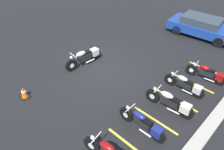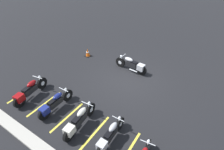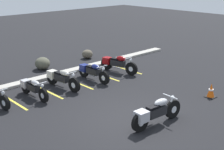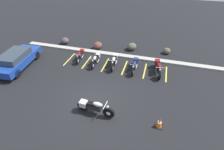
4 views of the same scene
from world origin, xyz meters
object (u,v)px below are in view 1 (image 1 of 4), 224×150
at_px(parked_bike_0, 208,73).
at_px(traffic_cone, 24,92).
at_px(motorcycle_silver_featured, 85,57).
at_px(parked_bike_1, 186,85).
at_px(parked_bike_3, 144,124).
at_px(parked_bike_2, 172,103).
at_px(car_blue, 202,26).

relative_size(parked_bike_0, traffic_cone, 3.29).
relative_size(motorcycle_silver_featured, parked_bike_1, 1.14).
xyz_separation_m(motorcycle_silver_featured, traffic_cone, (3.67, 0.02, -0.20)).
distance_m(parked_bike_3, traffic_cone, 5.52).
xyz_separation_m(parked_bike_3, traffic_cone, (2.18, -5.07, -0.16)).
distance_m(parked_bike_2, traffic_cone, 6.50).
xyz_separation_m(parked_bike_1, car_blue, (-5.83, -2.10, 0.26)).
bearing_deg(parked_bike_2, traffic_cone, 31.30).
relative_size(parked_bike_3, car_blue, 0.48).
bearing_deg(car_blue, parked_bike_2, -78.28).
xyz_separation_m(motorcycle_silver_featured, parked_bike_2, (-0.19, 5.24, -0.02)).
relative_size(parked_bike_0, parked_bike_3, 0.93).
bearing_deg(parked_bike_3, parked_bike_1, -90.92).
bearing_deg(parked_bike_0, motorcycle_silver_featured, 23.22).
xyz_separation_m(motorcycle_silver_featured, parked_bike_1, (-1.70, 5.09, -0.06)).
xyz_separation_m(parked_bike_0, traffic_cone, (6.90, -5.41, -0.13)).
distance_m(parked_bike_2, car_blue, 7.68).
bearing_deg(parked_bike_2, motorcycle_silver_featured, -3.10).
distance_m(parked_bike_0, parked_bike_1, 1.57).
height_order(parked_bike_2, traffic_cone, parked_bike_2).
distance_m(parked_bike_0, traffic_cone, 8.77).
relative_size(parked_bike_2, parked_bike_3, 1.03).
bearing_deg(car_blue, parked_bike_1, -75.51).
bearing_deg(parked_bike_1, parked_bike_2, 94.22).
xyz_separation_m(parked_bike_1, parked_bike_3, (3.19, -0.01, 0.03)).
distance_m(parked_bike_1, parked_bike_2, 1.51).
height_order(parked_bike_0, car_blue, car_blue).
distance_m(parked_bike_0, car_blue, 4.95).
relative_size(parked_bike_1, traffic_cone, 3.33).
height_order(motorcycle_silver_featured, parked_bike_1, motorcycle_silver_featured).
bearing_deg(traffic_cone, parked_bike_1, 136.62).
bearing_deg(parked_bike_1, car_blue, -71.57).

